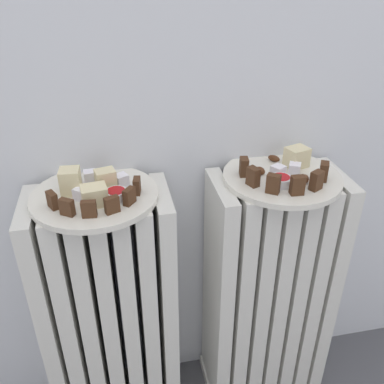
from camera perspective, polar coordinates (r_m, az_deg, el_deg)
radiator_left at (r=1.07m, az=-10.86°, el=-16.46°), size 0.31×0.17×0.66m
radiator_right at (r=1.13m, az=10.18°, el=-13.57°), size 0.31×0.17×0.66m
plate_left at (r=0.86m, az=-13.00°, el=-0.50°), size 0.25×0.25×0.01m
plate_right at (r=0.93m, az=12.04°, el=1.96°), size 0.25×0.25×0.01m
dark_cake_slice_left_0 at (r=0.82m, az=-18.37°, el=-1.07°), size 0.02×0.03×0.03m
dark_cake_slice_left_1 at (r=0.79m, az=-16.56°, el=-1.99°), size 0.03×0.03×0.03m
dark_cake_slice_left_2 at (r=0.78m, az=-13.76°, el=-2.25°), size 0.03×0.02×0.03m
dark_cake_slice_left_3 at (r=0.78m, az=-10.77°, el=-1.72°), size 0.03×0.02×0.03m
dark_cake_slice_left_4 at (r=0.80m, az=-8.47°, el=-0.57°), size 0.03×0.03×0.03m
dark_cake_slice_left_5 at (r=0.84m, az=-7.46°, el=0.83°), size 0.02×0.03×0.03m
marble_cake_slice_left_0 at (r=0.85m, az=-11.58°, el=1.56°), size 0.04×0.04×0.04m
marble_cake_slice_left_1 at (r=0.86m, az=-16.11°, el=1.40°), size 0.04×0.04×0.05m
marble_cake_slice_left_2 at (r=0.81m, az=-13.06°, el=-0.45°), size 0.05×0.05×0.04m
turkish_delight_left_0 at (r=0.87m, az=-9.53°, el=1.61°), size 0.03×0.03×0.02m
turkish_delight_left_1 at (r=0.84m, az=-14.80°, el=-0.21°), size 0.03×0.03×0.02m
turkish_delight_left_2 at (r=0.90m, az=-13.62°, el=2.08°), size 0.03×0.03×0.02m
turkish_delight_left_3 at (r=0.89m, az=-16.11°, el=1.40°), size 0.03×0.03×0.02m
medjool_date_left_0 at (r=0.89m, az=-11.72°, el=1.89°), size 0.02×0.03×0.02m
medjool_date_left_2 at (r=0.92m, az=-12.50°, el=2.56°), size 0.03×0.02×0.02m
jam_bowl_left at (r=0.82m, az=-10.20°, el=-0.29°), size 0.04×0.04×0.02m
dark_cake_slice_right_0 at (r=0.90m, az=7.03°, el=3.39°), size 0.02×0.03×0.04m
dark_cake_slice_right_1 at (r=0.86m, az=8.27°, el=2.06°), size 0.03×0.03×0.04m
dark_cake_slice_right_2 at (r=0.84m, az=10.93°, el=1.09°), size 0.03×0.03×0.04m
dark_cake_slice_right_3 at (r=0.85m, az=14.07°, el=0.88°), size 0.03×0.02×0.04m
dark_cake_slice_right_4 at (r=0.88m, az=16.49°, el=1.50°), size 0.03×0.03×0.04m
dark_cake_slice_right_5 at (r=0.92m, az=17.39°, el=2.66°), size 0.03×0.03×0.04m
marble_cake_slice_right_0 at (r=0.96m, az=13.98°, el=4.60°), size 0.06×0.05×0.04m
turkish_delight_right_0 at (r=0.91m, az=11.55°, el=2.77°), size 0.03×0.03×0.02m
turkish_delight_right_1 at (r=0.93m, az=13.70°, el=3.07°), size 0.03×0.03×0.02m
medjool_date_right_0 at (r=0.98m, az=11.01°, el=4.49°), size 0.03×0.03×0.01m
medjool_date_right_1 at (r=0.90m, az=15.01°, el=1.73°), size 0.03×0.03×0.02m
medjool_date_right_2 at (r=0.92m, az=9.20°, el=2.86°), size 0.02×0.03×0.02m
jam_bowl_right at (r=0.88m, az=11.89°, el=1.54°), size 0.04×0.04×0.02m
fork at (r=0.84m, az=-13.94°, el=-0.78°), size 0.03×0.11×0.00m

